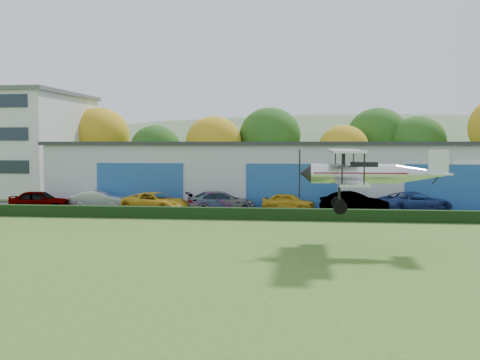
# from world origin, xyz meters

# --- Properties ---
(ground) EXTENTS (300.00, 300.00, 0.00)m
(ground) POSITION_xyz_m (0.00, 0.00, 0.00)
(ground) COLOR #39631F
(ground) RESTS_ON ground
(apron) EXTENTS (48.00, 9.00, 0.05)m
(apron) POSITION_xyz_m (3.00, 21.00, 0.03)
(apron) COLOR black
(apron) RESTS_ON ground
(hedge) EXTENTS (46.00, 0.60, 0.80)m
(hedge) POSITION_xyz_m (3.00, 16.20, 0.40)
(hedge) COLOR black
(hedge) RESTS_ON ground
(hangar) EXTENTS (40.60, 12.60, 5.30)m
(hangar) POSITION_xyz_m (5.00, 27.98, 2.66)
(hangar) COLOR #B2B7BC
(hangar) RESTS_ON ground
(tree_belt) EXTENTS (75.70, 13.22, 10.12)m
(tree_belt) POSITION_xyz_m (0.85, 40.62, 5.61)
(tree_belt) COLOR #3D2614
(tree_belt) RESTS_ON ground
(distant_hills) EXTENTS (430.00, 196.00, 56.00)m
(distant_hills) POSITION_xyz_m (-4.38, 140.00, -13.05)
(distant_hills) COLOR #4C6642
(distant_hills) RESTS_ON ground
(car_0) EXTENTS (4.69, 2.37, 1.53)m
(car_0) POSITION_xyz_m (-14.09, 19.33, 0.82)
(car_0) COLOR gray
(car_0) RESTS_ON apron
(car_1) EXTENTS (4.42, 1.77, 1.43)m
(car_1) POSITION_xyz_m (-9.91, 20.69, 0.76)
(car_1) COLOR silver
(car_1) RESTS_ON apron
(car_2) EXTENTS (5.81, 4.27, 1.47)m
(car_2) POSITION_xyz_m (-4.99, 19.38, 0.78)
(car_2) COLOR gold
(car_2) RESTS_ON apron
(car_3) EXTENTS (5.59, 3.63, 1.51)m
(car_3) POSITION_xyz_m (-0.21, 20.21, 0.80)
(car_3) COLOR gray
(car_3) RESTS_ON apron
(car_4) EXTENTS (4.24, 2.52, 1.35)m
(car_4) POSITION_xyz_m (4.83, 21.15, 0.73)
(car_4) COLOR gold
(car_4) RESTS_ON apron
(car_5) EXTENTS (5.09, 2.35, 1.62)m
(car_5) POSITION_xyz_m (9.65, 19.72, 0.86)
(car_5) COLOR gray
(car_5) RESTS_ON apron
(car_6) EXTENTS (6.10, 4.41, 1.54)m
(car_6) POSITION_xyz_m (14.11, 21.08, 0.82)
(car_6) COLOR navy
(car_6) RESTS_ON apron
(biplane) EXTENTS (7.13, 8.10, 3.05)m
(biplane) POSITION_xyz_m (9.07, 5.92, 3.81)
(biplane) COLOR silver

